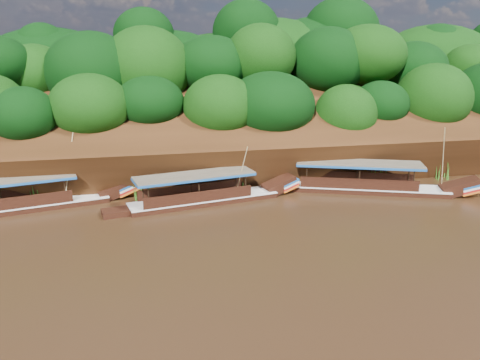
{
  "coord_description": "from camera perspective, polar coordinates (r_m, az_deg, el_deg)",
  "views": [
    {
      "loc": [
        -6.26,
        -26.27,
        11.45
      ],
      "look_at": [
        0.93,
        7.0,
        1.7
      ],
      "focal_mm": 35.0,
      "sensor_mm": 36.0,
      "label": 1
    }
  ],
  "objects": [
    {
      "name": "boat_1",
      "position": [
        35.67,
        -3.33,
        -1.88
      ],
      "size": [
        13.6,
        4.5,
        4.77
      ],
      "rotation": [
        0.0,
        0.0,
        0.2
      ],
      "color": "black",
      "rests_on": "ground"
    },
    {
      "name": "ground",
      "position": [
        29.33,
        1.12,
        -6.99
      ],
      "size": [
        160.0,
        160.0,
        0.0
      ],
      "primitive_type": "plane",
      "color": "black",
      "rests_on": "ground"
    },
    {
      "name": "reeds",
      "position": [
        37.4,
        -7.6,
        -0.6
      ],
      "size": [
        50.07,
        2.43,
        1.99
      ],
      "color": "#316318",
      "rests_on": "ground"
    },
    {
      "name": "boat_2",
      "position": [
        37.39,
        -24.61,
        -2.47
      ],
      "size": [
        15.51,
        5.47,
        5.75
      ],
      "rotation": [
        0.0,
        0.0,
        0.23
      ],
      "color": "black",
      "rests_on": "ground"
    },
    {
      "name": "boat_0",
      "position": [
        39.62,
        16.38,
        -0.65
      ],
      "size": [
        14.78,
        7.2,
        6.14
      ],
      "rotation": [
        0.0,
        0.0,
        -0.36
      ],
      "color": "black",
      "rests_on": "ground"
    },
    {
      "name": "riverbank",
      "position": [
        50.31,
        -4.86,
        4.97
      ],
      "size": [
        120.0,
        30.06,
        19.4
      ],
      "color": "black",
      "rests_on": "ground"
    }
  ]
}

